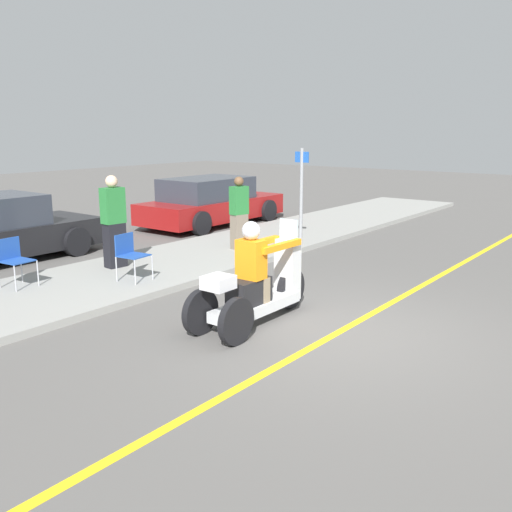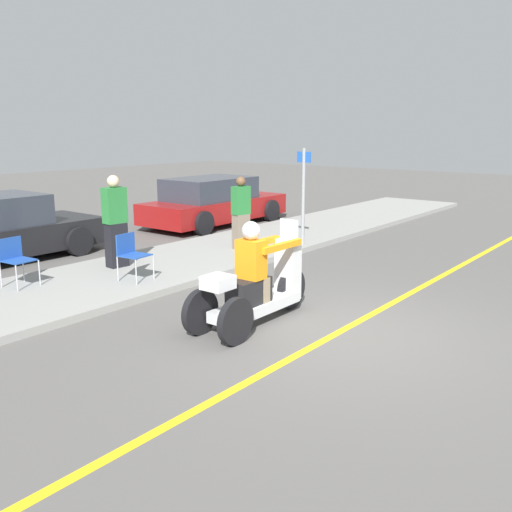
% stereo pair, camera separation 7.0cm
% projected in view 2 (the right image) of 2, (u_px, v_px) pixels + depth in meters
% --- Properties ---
extents(ground_plane, '(60.00, 60.00, 0.00)m').
position_uv_depth(ground_plane, '(339.00, 332.00, 7.87)').
color(ground_plane, '#565451').
extents(lane_stripe, '(24.00, 0.12, 0.01)m').
position_uv_depth(lane_stripe, '(324.00, 340.00, 7.57)').
color(lane_stripe, gold).
rests_on(lane_stripe, ground).
extents(sidewalk_strip, '(28.00, 2.80, 0.12)m').
position_uv_depth(sidewalk_strip, '(124.00, 276.00, 10.63)').
color(sidewalk_strip, gray).
rests_on(sidewalk_strip, ground).
extents(motorcycle_trike, '(2.35, 0.73, 1.50)m').
position_uv_depth(motorcycle_trike, '(256.00, 287.00, 8.14)').
color(motorcycle_trike, black).
rests_on(motorcycle_trike, ground).
extents(spectator_far_back, '(0.42, 0.31, 1.61)m').
position_uv_depth(spectator_far_back, '(241.00, 214.00, 12.58)').
color(spectator_far_back, '#726656').
rests_on(spectator_far_back, sidewalk_strip).
extents(spectator_near_curb, '(0.44, 0.29, 1.77)m').
position_uv_depth(spectator_near_curb, '(115.00, 223.00, 10.92)').
color(spectator_near_curb, black).
rests_on(spectator_near_curb, sidewalk_strip).
extents(folding_chair_set_back, '(0.50, 0.50, 0.82)m').
position_uv_depth(folding_chair_set_back, '(15.00, 257.00, 9.67)').
color(folding_chair_set_back, '#A5A8AD').
rests_on(folding_chair_set_back, sidewalk_strip).
extents(folding_chair_curbside, '(0.51, 0.51, 0.82)m').
position_uv_depth(folding_chair_curbside, '(131.00, 252.00, 10.06)').
color(folding_chair_curbside, '#A5A8AD').
rests_on(folding_chair_curbside, sidewalk_strip).
extents(parked_car_lot_right, '(4.57, 2.03, 1.38)m').
position_uv_depth(parked_car_lot_right, '(213.00, 202.00, 16.49)').
color(parked_car_lot_right, maroon).
rests_on(parked_car_lot_right, ground).
extents(street_sign, '(0.08, 0.36, 2.20)m').
position_uv_depth(street_sign, '(303.00, 193.00, 12.95)').
color(street_sign, gray).
rests_on(street_sign, sidewalk_strip).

